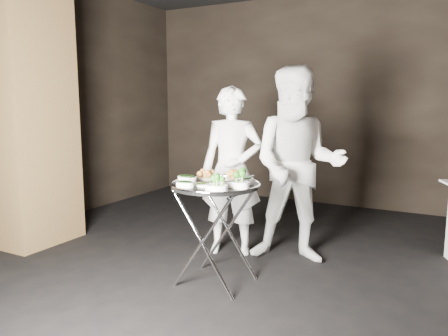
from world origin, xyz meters
The scene contains 17 objects.
floor centered at (0.00, 0.00, -0.03)m, with size 6.00×7.00×0.05m, color black.
wall_back centered at (0.00, 3.52, 1.50)m, with size 6.00×0.05×3.00m, color black.
column_left centered at (-2.58, 0.30, 1.50)m, with size 0.80×0.80×3.00m, color brown.
tray_stand centered at (-0.24, 0.25, 0.46)m, with size 0.56×0.48×0.83m.
serving_tray centered at (-0.24, 0.25, 0.83)m, with size 0.73×0.73×0.04m.
potato_plate_a centered at (-0.42, 0.41, 0.87)m, with size 0.19×0.19×0.07m.
potato_plate_b centered at (-0.17, 0.47, 0.88)m, with size 0.21×0.21×0.08m.
greens_bowl centered at (-0.02, 0.37, 0.88)m, with size 0.13×0.13×0.07m.
asparagus_plate_a centered at (-0.24, 0.25, 0.86)m, with size 0.17×0.11×0.03m.
asparagus_plate_b centered at (-0.26, 0.11, 0.86)m, with size 0.20×0.16×0.04m.
spinach_bowl_a centered at (-0.47, 0.19, 0.88)m, with size 0.21×0.17×0.08m.
spinach_bowl_b centered at (-0.37, 0.01, 0.87)m, with size 0.15×0.10×0.06m.
broccoli_bowl_a centered at (0.00, 0.20, 0.88)m, with size 0.23×0.20×0.08m.
broccoli_bowl_b centered at (-0.09, 0.01, 0.88)m, with size 0.18×0.14×0.07m.
serving_utensils centered at (-0.22, 0.32, 0.89)m, with size 0.58×0.42×0.01m.
waiter_left centered at (-0.46, 0.99, 0.82)m, with size 0.60×0.39×1.65m, color silver.
waiter_right centered at (0.18, 1.07, 0.91)m, with size 0.89×0.69×1.83m, color silver.
Camera 1 is at (1.46, -2.77, 1.51)m, focal length 35.00 mm.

